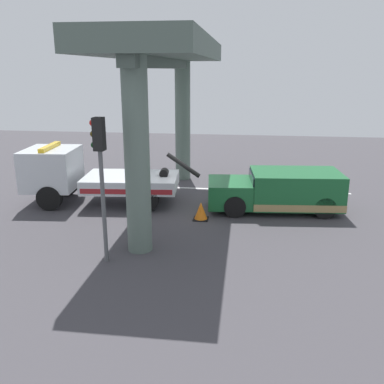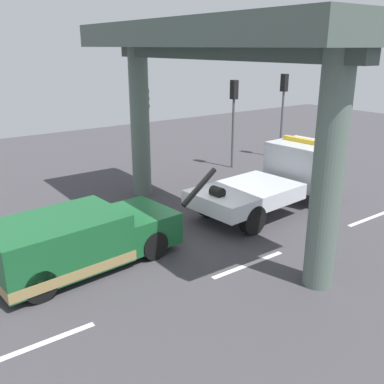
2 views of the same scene
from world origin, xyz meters
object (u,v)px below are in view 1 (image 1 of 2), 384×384
traffic_light_near (100,159)px  traffic_cone_orange (201,211)px  tow_truck_white (85,175)px  towed_van_green (280,191)px

traffic_light_near → traffic_cone_orange: (-2.39, -3.94, -2.76)m
traffic_light_near → traffic_cone_orange: traffic_light_near is taller
tow_truck_white → traffic_light_near: bearing=116.1°
towed_van_green → traffic_light_near: bearing=45.3°
tow_truck_white → traffic_cone_orange: bearing=163.8°
towed_van_green → traffic_cone_orange: bearing=26.9°
towed_van_green → traffic_cone_orange: (3.03, 1.53, -0.46)m
towed_van_green → traffic_light_near: 8.03m
towed_van_green → tow_truck_white: bearing=0.5°
tow_truck_white → traffic_cone_orange: (-5.03, 1.46, -0.88)m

